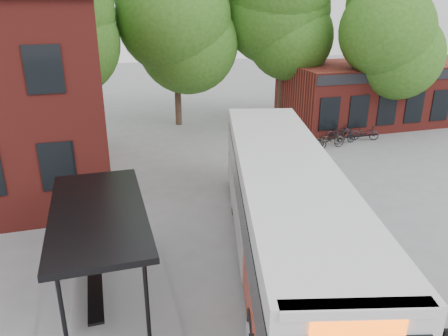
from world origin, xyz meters
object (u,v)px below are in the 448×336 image
object	(u,v)px
city_bus	(284,213)
bicycle_0	(313,143)
bicycle_4	(339,132)
bicycle_6	(365,133)
bicycle_5	(345,136)
bicycle_2	(329,139)
bicycle_1	(298,136)
bus_shelter	(103,257)

from	to	relation	value
city_bus	bicycle_0	bearing A→B (deg)	72.18
city_bus	bicycle_4	xyz separation A→B (m)	(8.66, 11.30, -1.27)
bicycle_6	bicycle_0	bearing A→B (deg)	122.04
bicycle_5	bicycle_6	bearing A→B (deg)	-87.20
bicycle_2	bicycle_1	bearing A→B (deg)	48.23
bus_shelter	bicycle_6	distance (m)	19.24
bus_shelter	bicycle_4	size ratio (longest dim) A/B	3.95
bicycle_4	bicycle_6	distance (m)	1.53
city_bus	bicycle_6	bearing A→B (deg)	61.06
bicycle_1	bicycle_2	distance (m)	1.82
bus_shelter	bicycle_0	world-z (taller)	bus_shelter
bicycle_2	bicycle_4	world-z (taller)	bicycle_2
bicycle_2	bicycle_6	bearing A→B (deg)	-74.79
bus_shelter	bicycle_4	bearing A→B (deg)	39.88
bicycle_1	bicycle_5	bearing A→B (deg)	-127.57
bicycle_4	bicycle_6	world-z (taller)	bicycle_4
bus_shelter	bicycle_5	size ratio (longest dim) A/B	4.46
bicycle_2	bicycle_6	world-z (taller)	bicycle_2
bicycle_2	bicycle_4	xyz separation A→B (m)	(1.39, 1.34, -0.04)
city_bus	bicycle_0	world-z (taller)	city_bus
bicycle_2	bicycle_4	size ratio (longest dim) A/B	1.08
bus_shelter	city_bus	xyz separation A→B (m)	(5.51, 0.55, 0.28)
bicycle_6	bicycle_5	bearing A→B (deg)	120.58
bicycle_0	bicycle_4	xyz separation A→B (m)	(2.49, 1.48, 0.03)
bicycle_4	bus_shelter	bearing A→B (deg)	123.30
bicycle_2	bicycle_5	world-z (taller)	bicycle_2
bicycle_0	bicycle_1	world-z (taller)	bicycle_1
city_bus	bicycle_1	world-z (taller)	city_bus
city_bus	bicycle_4	bearing A→B (deg)	66.85
bicycle_1	bus_shelter	bearing A→B (deg)	114.71
bicycle_0	bicycle_6	world-z (taller)	bicycle_6
bicycle_1	bicycle_5	world-z (taller)	bicycle_5
bus_shelter	bicycle_4	xyz separation A→B (m)	(14.17, 11.84, -0.98)
bicycle_6	bicycle_1	bearing A→B (deg)	102.68
bicycle_1	bicycle_4	xyz separation A→B (m)	(2.74, 0.12, 0.00)
bus_shelter	bicycle_6	size ratio (longest dim) A/B	4.08
bicycle_1	bicycle_6	world-z (taller)	bicycle_1
bicycle_5	bicycle_6	distance (m)	1.54
bicycle_1	bicycle_4	distance (m)	2.74
bicycle_4	bicycle_5	distance (m)	0.91
city_bus	bicycle_1	size ratio (longest dim) A/B	8.87
bicycle_4	bicycle_1	bearing A→B (deg)	85.92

